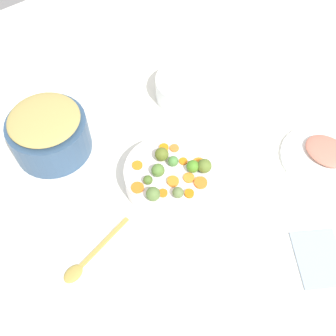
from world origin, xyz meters
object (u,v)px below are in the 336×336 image
Objects in this scene: wooden_spoon at (85,261)px; casserole_dish at (187,88)px; metal_pot at (50,136)px; ham_plate at (322,158)px; serving_bowl_carrots at (168,177)px.

casserole_dish is at bearing 118.23° from wooden_spoon.
metal_pot is 0.90m from ham_plate.
metal_pot is 0.94× the size of ham_plate.
metal_pot is at bearing -129.59° from ham_plate.
ham_plate is at bearing 79.09° from wooden_spoon.
ham_plate is (0.49, 0.19, -0.04)m from casserole_dish.
ham_plate is at bearing 50.41° from metal_pot.
ham_plate is (0.23, 0.47, -0.03)m from serving_bowl_carrots.
ham_plate is (0.16, 0.81, 0.00)m from wooden_spoon.
wooden_spoon is (0.42, -0.12, -0.06)m from metal_pot.
ham_plate is at bearing 20.74° from casserole_dish.
metal_pot reaches higher than serving_bowl_carrots.
wooden_spoon is at bearing -61.77° from casserole_dish.
casserole_dish is at bearing 81.04° from metal_pot.
serving_bowl_carrots reaches higher than wooden_spoon.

